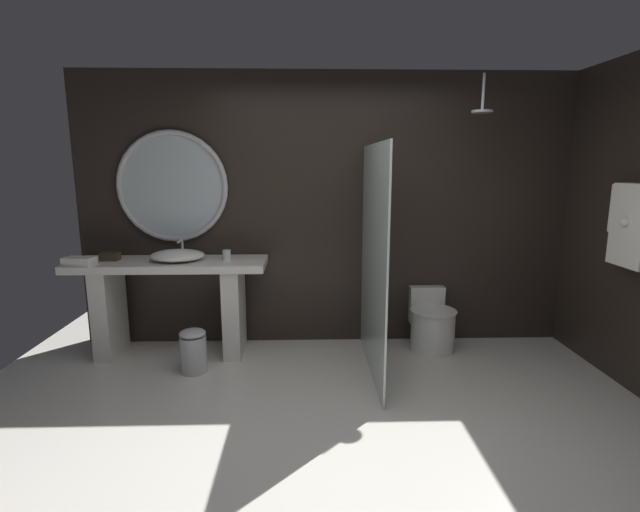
# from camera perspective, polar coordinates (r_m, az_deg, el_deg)

# --- Properties ---
(ground_plane) EXTENTS (5.76, 5.76, 0.00)m
(ground_plane) POSITION_cam_1_polar(r_m,az_deg,el_deg) (3.19, 2.93, -22.14)
(ground_plane) COLOR silver
(back_wall_panel) EXTENTS (4.80, 0.10, 2.60)m
(back_wall_panel) POSITION_cam_1_polar(r_m,az_deg,el_deg) (4.59, 1.20, 5.46)
(back_wall_panel) COLOR black
(back_wall_panel) RESTS_ON ground_plane
(vanity_counter) EXTENTS (1.76, 0.55, 0.89)m
(vanity_counter) POSITION_cam_1_polar(r_m,az_deg,el_deg) (4.56, -17.62, -4.48)
(vanity_counter) COLOR silver
(vanity_counter) RESTS_ON ground_plane
(vessel_sink) EXTENTS (0.49, 0.40, 0.17)m
(vessel_sink) POSITION_cam_1_polar(r_m,az_deg,el_deg) (4.43, -16.90, 0.07)
(vessel_sink) COLOR white
(vessel_sink) RESTS_ON vanity_counter
(tumbler_cup) EXTENTS (0.07, 0.07, 0.10)m
(tumbler_cup) POSITION_cam_1_polar(r_m,az_deg,el_deg) (4.35, -11.26, 0.10)
(tumbler_cup) COLOR silver
(tumbler_cup) RESTS_ON vanity_counter
(tissue_box) EXTENTS (0.16, 0.11, 0.07)m
(tissue_box) POSITION_cam_1_polar(r_m,az_deg,el_deg) (4.68, -24.10, -0.06)
(tissue_box) COLOR #3D3323
(tissue_box) RESTS_ON vanity_counter
(round_wall_mirror) EXTENTS (1.04, 0.05, 1.04)m
(round_wall_mirror) POSITION_cam_1_polar(r_m,az_deg,el_deg) (4.65, -17.46, 8.03)
(round_wall_mirror) COLOR #B7B7BC
(shower_glass_panel) EXTENTS (0.02, 1.40, 1.91)m
(shower_glass_panel) POSITION_cam_1_polar(r_m,az_deg,el_deg) (3.93, 6.46, -0.63)
(shower_glass_panel) COLOR silver
(shower_glass_panel) RESTS_ON ground_plane
(rain_shower_head) EXTENTS (0.18, 0.18, 0.32)m
(rain_shower_head) POSITION_cam_1_polar(r_m,az_deg,el_deg) (4.40, 19.08, 16.67)
(rain_shower_head) COLOR #B7B7BC
(hanging_bathrobe) EXTENTS (0.20, 0.53, 0.69)m
(hanging_bathrobe) POSITION_cam_1_polar(r_m,az_deg,el_deg) (4.21, 33.80, 3.41)
(hanging_bathrobe) COLOR #B7B7BC
(toilet) EXTENTS (0.43, 0.62, 0.56)m
(toilet) POSITION_cam_1_polar(r_m,az_deg,el_deg) (4.69, 13.30, -7.92)
(toilet) COLOR white
(toilet) RESTS_ON ground_plane
(waste_bin) EXTENTS (0.22, 0.22, 0.38)m
(waste_bin) POSITION_cam_1_polar(r_m,az_deg,el_deg) (4.21, -15.11, -11.01)
(waste_bin) COLOR #B7B7BC
(waste_bin) RESTS_ON ground_plane
(folded_hand_towel) EXTENTS (0.28, 0.18, 0.07)m
(folded_hand_towel) POSITION_cam_1_polar(r_m,az_deg,el_deg) (4.57, -27.16, -0.56)
(folded_hand_towel) COLOR silver
(folded_hand_towel) RESTS_ON vanity_counter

